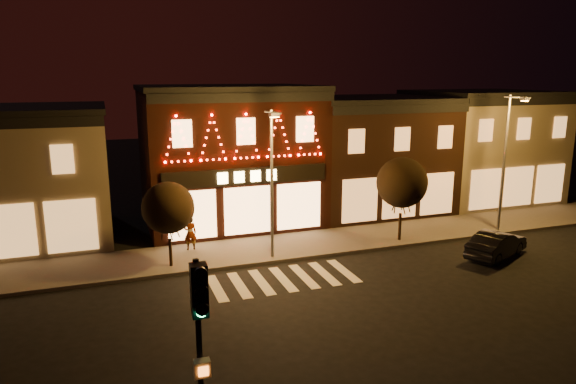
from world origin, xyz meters
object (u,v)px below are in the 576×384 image
pedestrian (190,233)px  traffic_signal_near (200,328)px  dark_sedan (497,244)px  streetlamp_mid (272,173)px

pedestrian → traffic_signal_near: bearing=80.4°
dark_sedan → pedestrian: size_ratio=2.31×
traffic_signal_near → streetlamp_mid: bearing=67.9°
traffic_signal_near → pedestrian: traffic_signal_near is taller
dark_sedan → pedestrian: pedestrian is taller
dark_sedan → pedestrian: (-14.25, 5.83, 0.36)m
traffic_signal_near → pedestrian: 15.80m
traffic_signal_near → dark_sedan: bearing=32.3°
traffic_signal_near → pedestrian: size_ratio=2.86×
pedestrian → dark_sedan: bearing=156.1°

